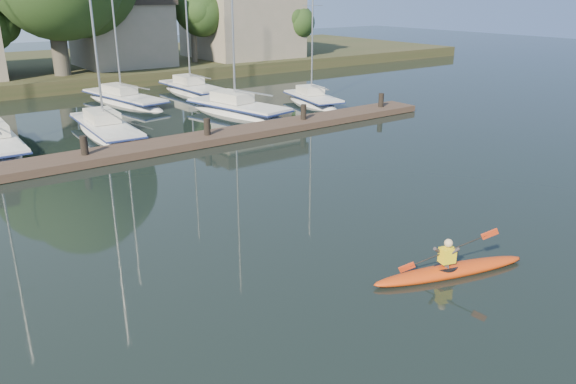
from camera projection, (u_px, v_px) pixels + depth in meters
ground at (356, 262)px, 15.53m from camera, size 160.00×160.00×0.00m
kayak at (450, 268)px, 14.80m from camera, size 4.55×1.87×1.46m
dock at (151, 148)px, 26.09m from camera, size 34.00×2.00×1.80m
sailboat_2 at (107, 137)px, 29.48m from camera, size 2.54×8.79×14.39m
sailboat_3 at (238, 117)px, 34.28m from camera, size 3.96×8.85×13.82m
sailboat_4 at (312, 106)px, 37.41m from camera, size 3.12×6.63×10.84m
sailboat_6 at (125, 105)px, 37.62m from camera, size 3.51×9.64×15.01m
sailboat_7 at (193, 96)px, 41.20m from camera, size 2.32×8.19×13.13m
shore at (36, 41)px, 45.91m from camera, size 90.00×25.25×12.75m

